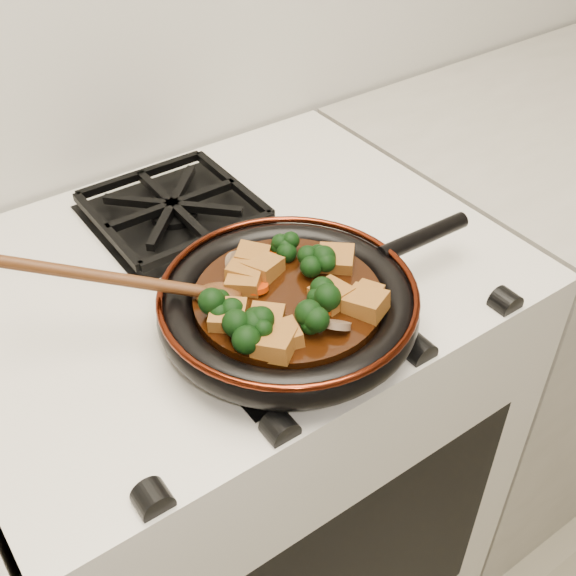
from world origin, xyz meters
TOP-DOWN VIEW (x-y plane):
  - stove at (0.00, 1.69)m, footprint 0.76×0.60m
  - burner_grate_front at (0.00, 1.55)m, footprint 0.23×0.23m
  - burner_grate_back at (0.00, 1.83)m, footprint 0.23×0.23m
  - skillet at (-0.00, 1.53)m, footprint 0.44×0.31m
  - braising_sauce at (-0.00, 1.53)m, footprint 0.22×0.22m
  - tofu_cube_0 at (0.07, 1.47)m, footprint 0.05×0.04m
  - tofu_cube_1 at (-0.05, 1.47)m, footprint 0.05×0.05m
  - tofu_cube_2 at (-0.03, 1.59)m, footprint 0.06×0.06m
  - tofu_cube_3 at (-0.07, 1.47)m, footprint 0.06×0.06m
  - tofu_cube_4 at (-0.00, 1.61)m, footprint 0.06×0.06m
  - tofu_cube_5 at (0.03, 1.49)m, footprint 0.05×0.05m
  - tofu_cube_6 at (0.08, 1.54)m, footprint 0.06×0.06m
  - tofu_cube_7 at (-0.08, 1.53)m, footprint 0.06×0.06m
  - tofu_cube_8 at (-0.05, 1.50)m, footprint 0.05×0.05m
  - tofu_cube_9 at (0.05, 1.46)m, footprint 0.05×0.06m
  - tofu_cube_10 at (-0.00, 1.58)m, footprint 0.05×0.05m
  - tofu_cube_11 at (-0.04, 1.57)m, footprint 0.06×0.06m
  - broccoli_floret_0 at (-0.08, 1.49)m, footprint 0.07×0.08m
  - broccoli_floret_1 at (-0.01, 1.47)m, footprint 0.08×0.09m
  - broccoli_floret_2 at (0.03, 1.60)m, footprint 0.07×0.07m
  - broccoli_floret_3 at (0.05, 1.55)m, footprint 0.08×0.08m
  - broccoli_floret_4 at (-0.07, 1.50)m, footprint 0.07×0.08m
  - broccoli_floret_5 at (-0.09, 1.55)m, footprint 0.07×0.07m
  - broccoli_floret_6 at (0.02, 1.50)m, footprint 0.08×0.08m
  - carrot_coin_0 at (-0.02, 1.58)m, footprint 0.03×0.03m
  - carrot_coin_1 at (0.01, 1.49)m, footprint 0.03×0.03m
  - carrot_coin_2 at (0.03, 1.51)m, footprint 0.03×0.03m
  - carrot_coin_3 at (-0.03, 1.56)m, footprint 0.03×0.03m
  - carrot_coin_4 at (0.04, 1.60)m, footprint 0.03×0.03m
  - carrot_coin_5 at (-0.01, 1.48)m, footprint 0.03×0.03m
  - mushroom_slice_0 at (-0.08, 1.55)m, footprint 0.04×0.04m
  - mushroom_slice_1 at (0.01, 1.45)m, footprint 0.04×0.04m
  - mushroom_slice_2 at (-0.03, 1.61)m, footprint 0.04×0.04m
  - wooden_spoon at (-0.13, 1.61)m, footprint 0.15×0.11m

SIDE VIEW (x-z plane):
  - stove at x=0.00m, z-range 0.00..0.90m
  - burner_grate_front at x=0.00m, z-range 0.90..0.93m
  - burner_grate_back at x=0.00m, z-range 0.90..0.93m
  - skillet at x=0.00m, z-range 0.92..0.97m
  - braising_sauce at x=0.00m, z-range 0.94..0.96m
  - carrot_coin_0 at x=-0.02m, z-range 0.96..0.97m
  - carrot_coin_1 at x=0.01m, z-range 0.95..0.97m
  - carrot_coin_2 at x=0.03m, z-range 0.96..0.97m
  - carrot_coin_3 at x=-0.03m, z-range 0.96..0.97m
  - carrot_coin_4 at x=0.04m, z-range 0.96..0.97m
  - carrot_coin_5 at x=-0.01m, z-range 0.96..0.97m
  - mushroom_slice_0 at x=-0.08m, z-range 0.95..0.98m
  - mushroom_slice_1 at x=0.01m, z-range 0.95..0.98m
  - mushroom_slice_2 at x=-0.03m, z-range 0.95..0.98m
  - tofu_cube_0 at x=0.07m, z-range 0.95..0.98m
  - tofu_cube_1 at x=-0.05m, z-range 0.95..0.98m
  - tofu_cube_8 at x=-0.05m, z-range 0.96..0.98m
  - tofu_cube_4 at x=0.00m, z-range 0.95..0.98m
  - tofu_cube_11 at x=-0.04m, z-range 0.95..0.98m
  - tofu_cube_2 at x=-0.03m, z-range 0.95..0.98m
  - tofu_cube_6 at x=0.08m, z-range 0.95..0.98m
  - tofu_cube_10 at x=0.00m, z-range 0.95..0.98m
  - tofu_cube_5 at x=0.03m, z-range 0.95..0.98m
  - tofu_cube_7 at x=-0.08m, z-range 0.95..0.98m
  - tofu_cube_3 at x=-0.07m, z-range 0.95..0.98m
  - broccoli_floret_2 at x=0.03m, z-range 0.94..1.00m
  - tofu_cube_9 at x=0.05m, z-range 0.95..0.98m
  - broccoli_floret_3 at x=0.05m, z-range 0.94..1.00m
  - broccoli_floret_6 at x=0.02m, z-range 0.94..1.00m
  - broccoli_floret_5 at x=-0.09m, z-range 0.94..1.00m
  - broccoli_floret_4 at x=-0.07m, z-range 0.94..1.01m
  - broccoli_floret_0 at x=-0.08m, z-range 0.94..1.01m
  - broccoli_floret_1 at x=-0.01m, z-range 0.94..1.01m
  - wooden_spoon at x=-0.13m, z-range 0.85..1.11m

